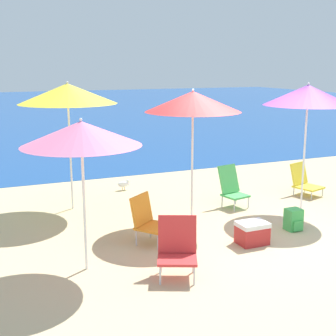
{
  "coord_description": "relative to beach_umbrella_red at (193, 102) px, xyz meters",
  "views": [
    {
      "loc": [
        -4.18,
        -6.01,
        2.7
      ],
      "look_at": [
        -1.15,
        1.05,
        1.0
      ],
      "focal_mm": 50.0,
      "sensor_mm": 36.0,
      "label": 1
    }
  ],
  "objects": [
    {
      "name": "seagull",
      "position": [
        -0.41,
        2.56,
        -1.96
      ],
      "size": [
        0.27,
        0.11,
        0.23
      ],
      "color": "gold",
      "rests_on": "ground"
    },
    {
      "name": "beach_chair_red",
      "position": [
        -1.08,
        -1.79,
        -1.71
      ],
      "size": [
        0.66,
        0.65,
        0.77
      ],
      "rotation": [
        0.0,
        0.0,
        -0.42
      ],
      "color": "silver",
      "rests_on": "ground"
    },
    {
      "name": "beach_umbrella_purple",
      "position": [
        2.22,
        -0.18,
        0.06
      ],
      "size": [
        1.6,
        1.6,
        2.39
      ],
      "color": "white",
      "rests_on": "ground"
    },
    {
      "name": "beach_umbrella_pink",
      "position": [
        -2.14,
        -1.15,
        -0.26
      ],
      "size": [
        1.55,
        1.55,
        2.04
      ],
      "color": "white",
      "rests_on": "ground"
    },
    {
      "name": "beach_umbrella_red",
      "position": [
        0.0,
        0.0,
        0.0
      ],
      "size": [
        1.61,
        1.61,
        2.32
      ],
      "color": "white",
      "rests_on": "ground"
    },
    {
      "name": "ground_plane",
      "position": [
        0.74,
        -0.97,
        -2.1
      ],
      "size": [
        60.0,
        60.0,
        0.0
      ],
      "primitive_type": "plane",
      "color": "#C6B284"
    },
    {
      "name": "sea_water",
      "position": [
        0.74,
        23.78,
        -2.1
      ],
      "size": [
        60.0,
        40.0,
        0.01
      ],
      "color": "#19478C",
      "rests_on": "ground"
    },
    {
      "name": "beach_chair_green",
      "position": [
        1.14,
        0.58,
        -1.71
      ],
      "size": [
        0.52,
        0.59,
        0.8
      ],
      "rotation": [
        0.0,
        0.0,
        0.19
      ],
      "color": "silver",
      "rests_on": "ground"
    },
    {
      "name": "backpack_green",
      "position": [
        1.4,
        -1.0,
        -1.92
      ],
      "size": [
        0.25,
        0.25,
        0.36
      ],
      "color": "#47B756",
      "rests_on": "ground"
    },
    {
      "name": "beach_chair_orange",
      "position": [
        -1.02,
        -0.56,
        -1.72
      ],
      "size": [
        0.7,
        0.71,
        0.74
      ],
      "rotation": [
        0.0,
        0.0,
        0.66
      ],
      "color": "silver",
      "rests_on": "ground"
    },
    {
      "name": "beach_umbrella_yellow",
      "position": [
        -1.73,
        1.65,
        0.08
      ],
      "size": [
        1.8,
        1.8,
        2.41
      ],
      "color": "white",
      "rests_on": "ground"
    },
    {
      "name": "beach_chair_yellow",
      "position": [
        3.0,
        0.71,
        -1.8
      ],
      "size": [
        0.62,
        0.7,
        0.67
      ],
      "rotation": [
        0.0,
        0.0,
        0.29
      ],
      "color": "silver",
      "rests_on": "ground"
    },
    {
      "name": "cooler_box",
      "position": [
        0.43,
        -1.25,
        -1.93
      ],
      "size": [
        0.46,
        0.35,
        0.35
      ],
      "color": "#B72828",
      "rests_on": "ground"
    }
  ]
}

